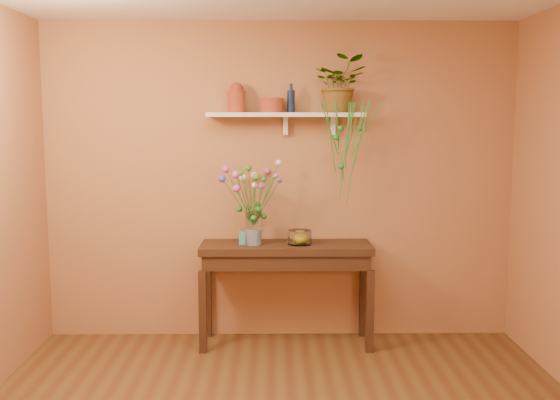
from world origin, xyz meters
TOP-DOWN VIEW (x-y plane):
  - room at (0.00, 0.00)m, footprint 4.04×4.04m
  - sideboard at (0.05, 1.75)m, footprint 1.41×0.45m
  - wall_shelf at (0.06, 1.87)m, footprint 1.30×0.24m
  - terracotta_jug at (-0.36, 1.89)m, footprint 0.17×0.17m
  - terracotta_pot at (-0.06, 1.86)m, footprint 0.25×0.25m
  - blue_bottle at (0.09, 1.88)m, footprint 0.07×0.07m
  - spider_plant at (0.50, 1.87)m, footprint 0.43×0.38m
  - plant_fronds at (0.53, 1.71)m, footprint 0.50×0.27m
  - glass_vase at (-0.21, 1.72)m, footprint 0.13×0.13m
  - bouquet at (-0.24, 1.72)m, footprint 0.52×0.61m
  - glass_bowl at (0.16, 1.74)m, footprint 0.19×0.19m
  - lemon at (0.17, 1.76)m, footprint 0.08×0.08m
  - carton at (-0.31, 1.73)m, footprint 0.06×0.05m

SIDE VIEW (x-z plane):
  - sideboard at x=0.05m, z-range 0.30..1.16m
  - lemon at x=0.17m, z-range 0.86..0.95m
  - carton at x=-0.31m, z-range 0.86..0.96m
  - glass_bowl at x=0.16m, z-range 0.85..0.97m
  - glass_vase at x=-0.21m, z-range 0.84..1.11m
  - bouquet at x=-0.24m, z-range 1.08..1.62m
  - room at x=0.00m, z-range 0.00..2.70m
  - plant_fronds at x=0.53m, z-range 1.31..2.14m
  - wall_shelf at x=0.06m, z-range 1.82..2.01m
  - terracotta_pot at x=-0.06m, z-range 1.94..2.06m
  - blue_bottle at x=0.09m, z-range 1.92..2.15m
  - terracotta_jug at x=-0.36m, z-range 1.93..2.18m
  - spider_plant at x=0.50m, z-range 1.94..2.40m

